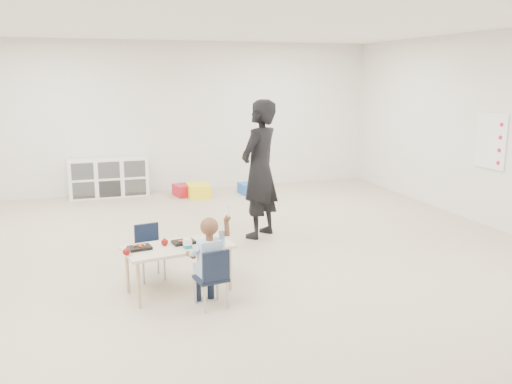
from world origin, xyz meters
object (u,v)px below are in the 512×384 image
object	(u,v)px
cubby_shelf	(109,178)
chair_near	(211,277)
table	(179,268)
child	(211,260)
adult	(260,169)

from	to	relation	value
cubby_shelf	chair_near	bearing A→B (deg)	-82.88
chair_near	cubby_shelf	xyz separation A→B (m)	(-0.66, 5.28, 0.05)
table	child	xyz separation A→B (m)	(0.23, -0.46, 0.21)
chair_near	cubby_shelf	bearing A→B (deg)	87.68
chair_near	table	bearing A→B (deg)	107.08
cubby_shelf	table	bearing A→B (deg)	-84.89
chair_near	child	distance (m)	0.17
chair_near	adult	world-z (taller)	adult
table	cubby_shelf	size ratio (longest dim) A/B	0.82
adult	child	bearing A→B (deg)	19.99
child	cubby_shelf	distance (m)	5.32
chair_near	cubby_shelf	distance (m)	5.32
table	cubby_shelf	xyz separation A→B (m)	(-0.43, 4.82, 0.10)
child	chair_near	bearing A→B (deg)	0.00
adult	table	bearing A→B (deg)	8.54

